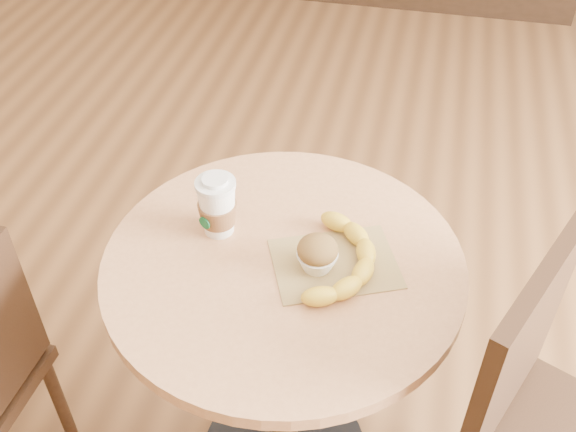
% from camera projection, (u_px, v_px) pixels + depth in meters
% --- Properties ---
extents(cafe_table, '(0.72, 0.72, 0.75)m').
position_uv_depth(cafe_table, '(284.00, 327.00, 1.47)').
color(cafe_table, black).
rests_on(cafe_table, ground).
extents(kraft_bag, '(0.29, 0.26, 0.00)m').
position_uv_depth(kraft_bag, '(335.00, 263.00, 1.32)').
color(kraft_bag, olive).
rests_on(kraft_bag, cafe_table).
extents(coffee_cup, '(0.08, 0.08, 0.14)m').
position_uv_depth(coffee_cup, '(217.00, 208.00, 1.36)').
color(coffee_cup, white).
rests_on(coffee_cup, cafe_table).
extents(muffin, '(0.08, 0.08, 0.07)m').
position_uv_depth(muffin, '(317.00, 254.00, 1.29)').
color(muffin, white).
rests_on(muffin, kraft_bag).
extents(banana, '(0.16, 0.29, 0.04)m').
position_uv_depth(banana, '(346.00, 260.00, 1.30)').
color(banana, gold).
rests_on(banana, kraft_bag).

